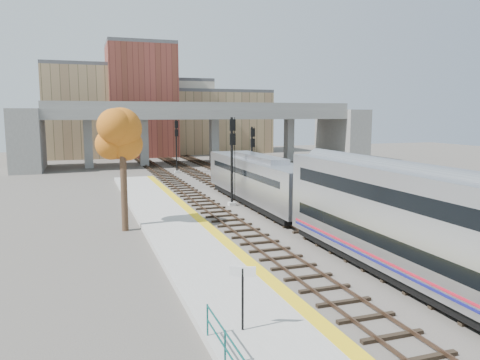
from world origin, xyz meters
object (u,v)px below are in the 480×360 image
object	(u,v)px
signal_mast_far	(177,147)
signal_mast_mid	(252,161)
signal_mast_near	(232,161)
car_a	(282,174)
tree	(122,138)
car_b	(288,168)
locomotive	(258,179)
car_c	(315,165)
coach	(464,240)

from	to	relation	value
signal_mast_far	signal_mast_mid	bearing A→B (deg)	-76.83
signal_mast_near	car_a	bearing A→B (deg)	52.22
tree	car_b	size ratio (longest dim) A/B	2.25
signal_mast_near	car_a	world-z (taller)	signal_mast_near
car_b	tree	bearing A→B (deg)	-144.66
locomotive	car_b	world-z (taller)	locomotive
signal_mast_far	car_c	world-z (taller)	signal_mast_far
signal_mast_mid	car_b	xyz separation A→B (m)	(9.73, 12.59, -2.48)
coach	car_c	size ratio (longest dim) A/B	5.53
locomotive	signal_mast_near	bearing A→B (deg)	164.99
signal_mast_near	signal_mast_far	world-z (taller)	signal_mast_near
signal_mast_mid	car_b	world-z (taller)	signal_mast_mid
signal_mast_near	signal_mast_mid	world-z (taller)	signal_mast_near
locomotive	signal_mast_near	xyz separation A→B (m)	(-2.10, 0.56, 1.52)
signal_mast_near	signal_mast_mid	xyz separation A→B (m)	(4.10, 6.16, -0.67)
signal_mast_far	car_b	size ratio (longest dim) A/B	1.89
locomotive	signal_mast_far	distance (m)	24.37
signal_mast_mid	locomotive	bearing A→B (deg)	-106.57
locomotive	signal_mast_mid	distance (m)	7.06
car_a	car_c	size ratio (longest dim) A/B	0.75
coach	car_b	distance (m)	43.58
locomotive	signal_mast_mid	xyz separation A→B (m)	(2.00, 6.72, 0.85)
coach	locomotive	bearing A→B (deg)	90.00
car_a	car_b	bearing A→B (deg)	47.69
signal_mast_mid	car_a	xyz separation A→B (m)	(6.70, 7.78, -2.51)
signal_mast_far	signal_mast_near	bearing A→B (deg)	-90.00
locomotive	car_a	distance (m)	16.99
coach	signal_mast_mid	xyz separation A→B (m)	(2.00, 29.33, 0.34)
signal_mast_mid	signal_mast_far	xyz separation A→B (m)	(-4.10, 17.53, 0.36)
tree	car_a	size ratio (longest dim) A/B	2.46
locomotive	signal_mast_mid	size ratio (longest dim) A/B	2.92
signal_mast_near	car_c	bearing A→B (deg)	47.61
coach	signal_mast_mid	distance (m)	29.40
signal_mast_mid	car_a	world-z (taller)	signal_mast_mid
tree	car_b	world-z (taller)	tree
locomotive	car_b	distance (m)	22.65
coach	car_c	distance (m)	47.24
tree	car_a	xyz separation A→B (m)	(20.24, 19.82, -5.59)
car_a	car_c	distance (m)	10.77
signal_mast_near	car_b	xyz separation A→B (m)	(13.83, 18.75, -3.15)
car_b	coach	bearing A→B (deg)	-116.92
tree	signal_mast_far	bearing A→B (deg)	72.29
signal_mast_near	car_a	size ratio (longest dim) A/B	2.20
locomotive	car_a	size ratio (longest dim) A/B	5.59
coach	signal_mast_near	xyz separation A→B (m)	(-2.10, 23.17, 1.00)
signal_mast_near	car_c	size ratio (longest dim) A/B	1.66
locomotive	tree	xyz separation A→B (m)	(-11.54, -5.31, 3.94)
coach	tree	world-z (taller)	tree
coach	signal_mast_mid	bearing A→B (deg)	86.10
signal_mast_near	tree	bearing A→B (deg)	-148.09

